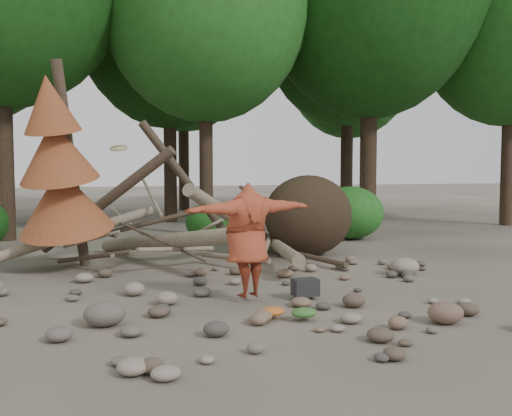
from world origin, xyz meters
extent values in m
plane|color=#514C44|center=(0.00, 0.00, 0.00)|extent=(120.00, 120.00, 0.00)
ellipsoid|color=#332619|center=(2.60, 4.30, 0.99)|extent=(2.20, 1.87, 1.98)
cylinder|color=gray|center=(-1.00, 3.70, 0.55)|extent=(2.61, 5.11, 1.08)
cylinder|color=gray|center=(0.80, 4.20, 0.90)|extent=(3.18, 3.71, 1.90)
cylinder|color=brown|center=(-2.20, 4.60, 1.40)|extent=(3.08, 1.91, 2.49)
cylinder|color=gray|center=(1.60, 3.50, 0.35)|extent=(1.13, 4.98, 0.43)
cylinder|color=brown|center=(-0.30, 4.80, 1.80)|extent=(2.39, 1.03, 2.89)
cylinder|color=gray|center=(-3.00, 4.00, 0.70)|extent=(3.71, 0.86, 1.20)
cylinder|color=#4C3F30|center=(-2.50, 3.50, 0.30)|extent=(1.52, 1.70, 0.49)
cylinder|color=gray|center=(0.20, 4.40, 0.80)|extent=(1.57, 0.85, 0.69)
cylinder|color=#4C3F30|center=(1.80, 4.90, 1.20)|extent=(1.92, 1.25, 1.10)
cylinder|color=gray|center=(-1.20, 4.20, 1.50)|extent=(0.37, 1.42, 0.85)
cylinder|color=#4C3F30|center=(2.20, 3.20, 0.15)|extent=(0.79, 2.54, 0.12)
cylinder|color=gray|center=(-0.80, 3.10, 0.45)|extent=(1.78, 1.11, 0.29)
cylinder|color=#4C3F30|center=(-2.90, 3.80, 2.20)|extent=(0.67, 1.13, 4.35)
cone|color=brown|center=(-3.06, 3.49, 1.50)|extent=(2.06, 2.13, 1.86)
cone|color=brown|center=(-3.16, 3.28, 2.50)|extent=(1.71, 1.78, 1.65)
cone|color=brown|center=(-3.26, 3.09, 3.40)|extent=(1.23, 1.30, 1.41)
cylinder|color=#38281C|center=(-5.00, 9.50, 4.48)|extent=(0.56, 0.56, 8.96)
cylinder|color=#38281C|center=(1.00, 9.20, 3.57)|extent=(0.44, 0.44, 7.14)
ellipsoid|color=#266B21|center=(1.00, 9.20, 7.34)|extent=(6.53, 6.53, 7.51)
cylinder|color=#38281C|center=(7.00, 9.80, 4.72)|extent=(0.60, 0.60, 9.45)
cylinder|color=#38281C|center=(12.50, 9.30, 3.85)|extent=(0.46, 0.46, 7.70)
ellipsoid|color=#1E5B1A|center=(12.50, 9.30, 7.92)|extent=(7.04, 7.04, 8.45)
cylinder|color=#38281C|center=(0.50, 14.20, 4.27)|extent=(0.52, 0.52, 8.54)
cylinder|color=#38281C|center=(8.00, 13.80, 4.06)|extent=(0.50, 0.50, 8.12)
ellipsoid|color=#1E5B1A|center=(8.00, 13.80, 8.35)|extent=(7.42, 7.42, 8.91)
cylinder|color=#38281C|center=(2.00, 20.50, 4.38)|extent=(0.54, 0.54, 8.75)
ellipsoid|color=#266B21|center=(2.00, 20.50, 9.00)|extent=(8.00, 8.00, 10.00)
cylinder|color=#38281C|center=(11.00, 20.00, 3.92)|extent=(0.46, 0.46, 7.84)
ellipsoid|color=#1E5B1A|center=(11.00, 20.00, 8.06)|extent=(7.17, 7.17, 8.60)
ellipsoid|color=#1E5B1A|center=(0.80, 7.80, 0.56)|extent=(1.40, 1.40, 1.12)
ellipsoid|color=#266B21|center=(5.00, 7.00, 0.80)|extent=(2.00, 2.00, 1.60)
imported|color=#9B3B23|center=(-0.10, 0.01, 1.00)|extent=(2.34, 1.14, 1.84)
cylinder|color=#97945F|center=(-2.10, -0.36, 2.43)|extent=(0.28, 0.27, 0.12)
cube|color=black|center=(0.85, -0.11, 0.14)|extent=(0.42, 0.29, 0.28)
ellipsoid|color=#366729|center=(0.36, -1.37, 0.07)|extent=(0.37, 0.31, 0.14)
ellipsoid|color=#BB6020|center=(-0.03, -1.16, 0.06)|extent=(0.34, 0.28, 0.12)
ellipsoid|color=#605950|center=(-2.34, -0.86, 0.17)|extent=(0.57, 0.51, 0.34)
ellipsoid|color=brown|center=(2.20, -2.02, 0.15)|extent=(0.50, 0.45, 0.30)
ellipsoid|color=gray|center=(3.52, 1.32, 0.18)|extent=(0.59, 0.53, 0.35)
camera|label=1|loc=(-2.44, -8.76, 2.15)|focal=40.00mm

